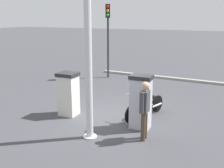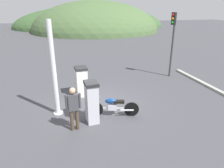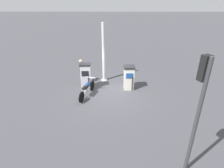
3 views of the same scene
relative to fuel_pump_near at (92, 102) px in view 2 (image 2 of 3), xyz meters
name	(u,v)px [view 2 (image 2 of 3)]	position (x,y,z in m)	size (l,w,h in m)	color
ground_plane	(98,105)	(0.54, 1.35, -0.86)	(120.00, 120.00, 0.00)	#424247
fuel_pump_near	(92,102)	(0.00, 0.00, 0.00)	(0.54, 0.69, 1.70)	silver
fuel_pump_far	(82,81)	(0.00, 2.70, -0.08)	(0.65, 0.68, 1.54)	silver
motorcycle_near_pump	(113,106)	(0.91, 0.18, -0.39)	(2.05, 0.84, 0.95)	black
attendant_person	(74,106)	(-0.75, -0.39, 0.12)	(0.57, 0.24, 1.70)	#473828
roadside_traffic_light	(173,34)	(6.05, 4.18, 1.89)	(0.40, 0.30, 4.06)	#38383A
canopy_support_pole	(54,72)	(-1.30, 1.07, 1.02)	(0.40, 0.40, 3.92)	silver
road_edge_kerb	(214,89)	(7.19, 1.35, -0.80)	(0.51, 7.41, 0.12)	#9E9E93
distant_hill_main	(91,27)	(8.43, 43.15, -0.86)	(35.64, 26.31, 9.69)	#38562D
distant_hill_secondary	(95,31)	(7.51, 34.04, -0.86)	(24.63, 24.63, 11.50)	#476038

